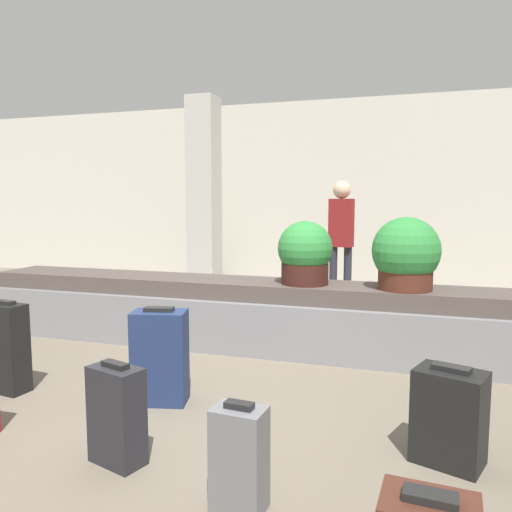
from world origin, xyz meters
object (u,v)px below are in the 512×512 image
at_px(suitcase_6, 239,459).
at_px(potted_plant_0, 305,254).
at_px(suitcase_4, 117,415).
at_px(pillar, 204,193).
at_px(suitcase_5, 160,357).
at_px(traveler_0, 341,231).
at_px(suitcase_3, 8,348).
at_px(potted_plant_1, 406,255).
at_px(suitcase_1, 449,417).

bearing_deg(suitcase_6, potted_plant_0, 99.96).
xyz_separation_m(suitcase_4, potted_plant_0, (0.56, 2.36, 0.68)).
distance_m(pillar, suitcase_6, 6.48).
distance_m(pillar, suitcase_5, 5.16).
distance_m(suitcase_6, traveler_0, 4.88).
relative_size(suitcase_3, suitcase_6, 1.34).
relative_size(suitcase_5, suitcase_6, 1.33).
bearing_deg(suitcase_3, suitcase_5, 14.86).
bearing_deg(potted_plant_1, suitcase_3, -149.88).
height_order(suitcase_6, potted_plant_0, potted_plant_0).
distance_m(suitcase_3, suitcase_6, 2.36).
height_order(suitcase_4, suitcase_5, suitcase_5).
height_order(suitcase_1, traveler_0, traveler_0).
relative_size(suitcase_4, suitcase_5, 0.82).
bearing_deg(suitcase_1, suitcase_3, -161.89).
bearing_deg(suitcase_4, suitcase_3, 171.21).
relative_size(suitcase_3, potted_plant_0, 1.18).
height_order(suitcase_1, suitcase_3, suitcase_3).
bearing_deg(suitcase_6, pillar, 119.59).
relative_size(pillar, potted_plant_1, 4.89).
distance_m(suitcase_5, traveler_0, 3.92).
bearing_deg(suitcase_1, suitcase_5, -168.00).
distance_m(pillar, potted_plant_0, 4.06).
bearing_deg(potted_plant_0, potted_plant_1, -1.40).
xyz_separation_m(potted_plant_0, traveler_0, (0.03, 2.26, 0.09)).
distance_m(suitcase_3, potted_plant_0, 2.66).
bearing_deg(pillar, suitcase_5, -70.27).
bearing_deg(traveler_0, suitcase_4, -87.91).
bearing_deg(potted_plant_1, suitcase_6, -105.23).
bearing_deg(suitcase_1, potted_plant_0, 143.94).
xyz_separation_m(suitcase_5, potted_plant_1, (1.67, 1.50, 0.64)).
relative_size(pillar, suitcase_1, 5.68).
height_order(suitcase_6, potted_plant_1, potted_plant_1).
height_order(pillar, potted_plant_1, pillar).
distance_m(suitcase_1, suitcase_6, 1.24).
relative_size(suitcase_3, potted_plant_1, 1.09).
xyz_separation_m(suitcase_3, suitcase_5, (1.21, 0.17, -0.00)).
distance_m(suitcase_1, potted_plant_0, 2.27).
relative_size(suitcase_3, suitcase_4, 1.23).
xyz_separation_m(suitcase_1, suitcase_5, (-1.95, 0.27, 0.07)).
bearing_deg(suitcase_6, traveler_0, 97.17).
xyz_separation_m(pillar, suitcase_3, (0.48, -4.88, -1.25)).
height_order(potted_plant_1, traveler_0, traveler_0).
distance_m(suitcase_3, traveler_0, 4.47).
bearing_deg(potted_plant_1, pillar, 136.26).
distance_m(suitcase_1, suitcase_5, 1.97).
height_order(suitcase_5, potted_plant_1, potted_plant_1).
bearing_deg(suitcase_6, suitcase_4, 170.72).
relative_size(suitcase_1, traveler_0, 0.32).
relative_size(suitcase_5, traveler_0, 0.41).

